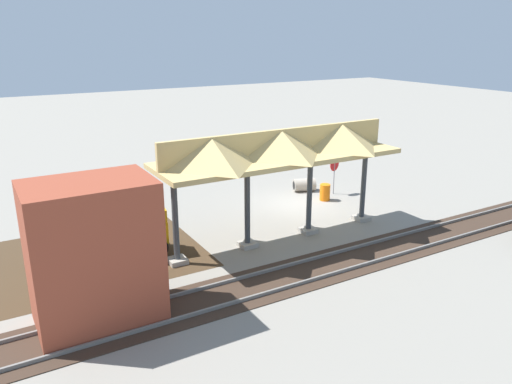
{
  "coord_description": "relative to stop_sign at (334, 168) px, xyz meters",
  "views": [
    {
      "loc": [
        14.56,
        20.61,
        8.63
      ],
      "look_at": [
        3.39,
        1.43,
        1.6
      ],
      "focal_mm": 35.0,
      "sensor_mm": 36.0,
      "label": 1
    }
  ],
  "objects": [
    {
      "name": "dirt_mound",
      "position": [
        14.58,
        0.94,
        -1.5
      ],
      "size": [
        4.21,
        4.21,
        2.05
      ],
      "primitive_type": "cone",
      "color": "#42301E",
      "rests_on": "ground"
    },
    {
      "name": "traffic_barrel",
      "position": [
        1.12,
        0.67,
        -1.05
      ],
      "size": [
        0.56,
        0.56,
        0.9
      ],
      "primitive_type": "cylinder",
      "color": "orange",
      "rests_on": "ground"
    },
    {
      "name": "concrete_pipe",
      "position": [
        1.12,
        -1.26,
        -1.13
      ],
      "size": [
        1.41,
        1.12,
        0.74
      ],
      "color": "#9E9384",
      "rests_on": "ground"
    },
    {
      "name": "stop_sign",
      "position": [
        0.0,
        0.0,
        0.0
      ],
      "size": [
        0.74,
        0.22,
        2.1
      ],
      "color": "gray",
      "rests_on": "ground"
    },
    {
      "name": "backhoe",
      "position": [
        12.63,
        2.3,
        -0.23
      ],
      "size": [
        5.17,
        2.11,
        2.82
      ],
      "color": "orange",
      "rests_on": "ground"
    },
    {
      "name": "dirt_work_zone",
      "position": [
        13.54,
        1.63,
        -1.5
      ],
      "size": [
        8.09,
        7.0,
        0.01
      ],
      "primitive_type": "cube",
      "color": "#42301E",
      "rests_on": "ground"
    },
    {
      "name": "platform_canopy",
      "position": [
        6.23,
        4.0,
        2.65
      ],
      "size": [
        10.73,
        3.2,
        4.9
      ],
      "color": "#9E998E",
      "rests_on": "ground"
    },
    {
      "name": "ground_plane",
      "position": [
        2.78,
        0.45,
        -1.5
      ],
      "size": [
        120.0,
        120.0,
        0.0
      ],
      "primitive_type": "plane",
      "color": "gray"
    },
    {
      "name": "rail_tracks",
      "position": [
        2.78,
        7.23,
        -1.47
      ],
      "size": [
        60.0,
        2.58,
        0.15
      ],
      "color": "slate",
      "rests_on": "ground"
    },
    {
      "name": "brick_utility_building",
      "position": [
        14.61,
        6.57,
        0.77
      ],
      "size": [
        3.74,
        2.58,
        4.55
      ],
      "primitive_type": "cube",
      "color": "brown",
      "rests_on": "ground"
    }
  ]
}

